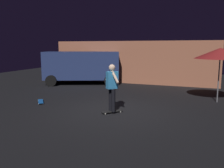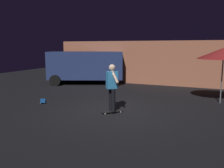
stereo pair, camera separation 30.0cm
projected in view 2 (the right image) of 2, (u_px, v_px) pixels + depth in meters
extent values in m
plane|color=black|center=(114.00, 111.00, 8.75)|extent=(28.00, 28.00, 0.00)
cube|color=#B76B4C|center=(142.00, 61.00, 16.44)|extent=(10.60, 3.32, 2.69)
cube|color=navy|center=(86.00, 65.00, 15.05)|extent=(4.98, 3.52, 1.70)
cube|color=black|center=(50.00, 60.00, 15.02)|extent=(0.73, 1.64, 0.64)
cylinder|color=black|center=(55.00, 80.00, 14.23)|extent=(0.69, 0.46, 0.66)
cylinder|color=black|center=(62.00, 76.00, 16.18)|extent=(0.69, 0.46, 0.66)
cylinder|color=black|center=(113.00, 81.00, 14.19)|extent=(0.69, 0.46, 0.66)
cylinder|color=black|center=(113.00, 76.00, 16.15)|extent=(0.69, 0.46, 0.66)
cylinder|color=slate|center=(222.00, 77.00, 9.76)|extent=(0.05, 0.05, 2.20)
cone|color=#A52626|center=(224.00, 53.00, 9.61)|extent=(2.10, 2.10, 0.45)
cube|color=black|center=(112.00, 111.00, 8.46)|extent=(0.68, 0.71, 0.02)
sphere|color=silver|center=(119.00, 111.00, 8.66)|extent=(0.05, 0.05, 0.05)
sphere|color=silver|center=(121.00, 112.00, 8.51)|extent=(0.05, 0.05, 0.05)
sphere|color=silver|center=(103.00, 113.00, 8.42)|extent=(0.05, 0.05, 0.05)
sphere|color=silver|center=(105.00, 114.00, 8.27)|extent=(0.05, 0.05, 0.05)
cube|color=#1959B2|center=(43.00, 101.00, 10.12)|extent=(0.65, 0.73, 0.02)
sphere|color=silver|center=(41.00, 100.00, 10.38)|extent=(0.05, 0.05, 0.05)
sphere|color=silver|center=(45.00, 100.00, 10.43)|extent=(0.05, 0.05, 0.05)
sphere|color=silver|center=(41.00, 103.00, 9.81)|extent=(0.05, 0.05, 0.05)
sphere|color=silver|center=(45.00, 103.00, 9.86)|extent=(0.05, 0.05, 0.05)
cylinder|color=black|center=(111.00, 99.00, 8.49)|extent=(0.14, 0.14, 0.82)
cylinder|color=black|center=(113.00, 100.00, 8.30)|extent=(0.14, 0.14, 0.82)
cube|color=#338CCC|center=(112.00, 80.00, 8.28)|extent=(0.42, 0.43, 0.60)
sphere|color=beige|center=(112.00, 68.00, 8.22)|extent=(0.23, 0.23, 0.23)
cylinder|color=beige|center=(110.00, 75.00, 8.46)|extent=(0.46, 0.43, 0.46)
cylinder|color=beige|center=(115.00, 77.00, 8.06)|extent=(0.46, 0.43, 0.46)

